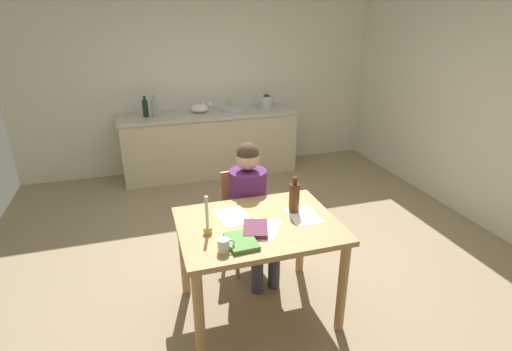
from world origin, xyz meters
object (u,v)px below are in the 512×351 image
object	(u,v)px
book_cookery	(255,229)
stovetop_kettle	(266,102)
coffee_mug	(224,245)
mixing_bowl	(199,108)
candlestick	(207,223)
person_seated	(251,202)
bottle_oil	(145,108)
wine_glass_near_sink	(210,102)
dining_table	(258,238)
book_magazine	(241,241)
wine_glass_by_kettle	(203,103)
bottle_vinegar	(154,108)
wine_bottle_on_table	(294,197)
chair_at_table	(245,214)
sink_unit	(234,109)

from	to	relation	value
book_cookery	stovetop_kettle	world-z (taller)	stovetop_kettle
coffee_mug	book_cookery	bearing A→B (deg)	34.68
coffee_mug	book_cookery	distance (m)	0.32
coffee_mug	mixing_bowl	xyz separation A→B (m)	(0.41, 3.31, 0.13)
candlestick	person_seated	bearing A→B (deg)	49.70
bottle_oil	wine_glass_near_sink	distance (m)	0.90
dining_table	book_magazine	distance (m)	0.32
coffee_mug	wine_glass_by_kettle	xyz separation A→B (m)	(0.48, 3.41, 0.19)
candlestick	bottle_vinegar	world-z (taller)	bottle_vinegar
mixing_bowl	wine_glass_near_sink	xyz separation A→B (m)	(0.17, 0.10, 0.05)
book_magazine	book_cookery	size ratio (longest dim) A/B	1.06
wine_bottle_on_table	mixing_bowl	distance (m)	2.94
dining_table	wine_bottle_on_table	bearing A→B (deg)	16.85
book_cookery	bottle_vinegar	world-z (taller)	bottle_vinegar
mixing_bowl	book_cookery	bearing A→B (deg)	-92.63
book_magazine	candlestick	bearing A→B (deg)	131.67
book_magazine	bottle_oil	distance (m)	3.25
book_magazine	mixing_bowl	xyz separation A→B (m)	(0.28, 3.25, 0.16)
chair_at_table	bottle_vinegar	size ratio (longest dim) A/B	3.05
coffee_mug	book_magazine	size ratio (longest dim) A/B	0.45
wine_bottle_on_table	sink_unit	size ratio (longest dim) A/B	0.79
stovetop_kettle	bottle_oil	bearing A→B (deg)	179.46
bottle_vinegar	coffee_mug	bearing A→B (deg)	-86.40
sink_unit	bottle_oil	xyz separation A→B (m)	(-1.21, 0.01, 0.10)
stovetop_kettle	wine_glass_by_kettle	distance (m)	0.91
book_cookery	wine_bottle_on_table	bearing A→B (deg)	44.67
sink_unit	bottle_oil	world-z (taller)	bottle_oil
coffee_mug	mixing_bowl	bearing A→B (deg)	82.97
chair_at_table	coffee_mug	size ratio (longest dim) A/B	7.81
candlestick	mixing_bowl	distance (m)	3.10
candlestick	mixing_bowl	bearing A→B (deg)	81.35
wine_bottle_on_table	coffee_mug	bearing A→B (deg)	-149.10
book_magazine	wine_glass_by_kettle	world-z (taller)	wine_glass_by_kettle
person_seated	candlestick	size ratio (longest dim) A/B	4.24
candlestick	book_cookery	bearing A→B (deg)	-11.69
sink_unit	chair_at_table	bearing A→B (deg)	-101.98
bottle_oil	bottle_vinegar	xyz separation A→B (m)	(0.11, -0.04, 0.00)
dining_table	book_magazine	xyz separation A→B (m)	(-0.19, -0.22, 0.14)
sink_unit	book_cookery	bearing A→B (deg)	-101.52
mixing_bowl	stovetop_kettle	size ratio (longest dim) A/B	1.13
candlestick	wine_bottle_on_table	world-z (taller)	wine_bottle_on_table
candlestick	bottle_oil	size ratio (longest dim) A/B	1.01
book_cookery	mixing_bowl	size ratio (longest dim) A/B	0.95
chair_at_table	wine_glass_by_kettle	size ratio (longest dim) A/B	5.74
wine_bottle_on_table	wine_glass_by_kettle	xyz separation A→B (m)	(-0.15, 3.03, 0.11)
coffee_mug	wine_glass_near_sink	xyz separation A→B (m)	(0.58, 3.41, 0.19)
wine_bottle_on_table	mixing_bowl	xyz separation A→B (m)	(-0.22, 2.93, 0.06)
person_seated	wine_glass_by_kettle	xyz separation A→B (m)	(0.06, 2.60, 0.33)
chair_at_table	sink_unit	xyz separation A→B (m)	(0.49, 2.30, 0.42)
coffee_mug	person_seated	bearing A→B (deg)	62.73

